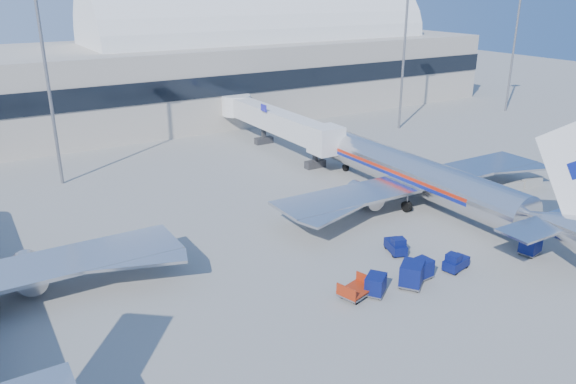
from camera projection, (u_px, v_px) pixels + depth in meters
ground at (370, 241)px, 48.95m from camera, size 260.00×260.00×0.00m
terminal at (67, 80)px, 84.64m from camera, size 170.00×28.15×21.00m
airliner_main at (421, 176)px, 56.40m from camera, size 32.00×37.26×12.07m
jetbridge_near at (271, 119)px, 76.00m from camera, size 4.40×27.50×6.25m
mast_west at (43, 49)px, 58.18m from camera, size 2.00×1.20×22.60m
mast_east at (406, 30)px, 82.46m from camera, size 2.00×1.20×22.60m
mast_far_east at (517, 24)px, 94.60m from camera, size 2.00×1.20×22.60m
barrier_near at (492, 193)px, 59.14m from camera, size 3.00×0.55×0.90m
barrier_mid at (513, 187)px, 60.74m from camera, size 3.00×0.55×0.90m
barrier_far at (532, 182)px, 62.34m from camera, size 3.00×0.55×0.90m
tug_lead at (455, 262)px, 43.81m from camera, size 2.50×1.64×1.50m
tug_right at (521, 219)px, 51.69m from camera, size 2.55×2.63×1.59m
tug_left at (396, 245)px, 46.55m from camera, size 1.84×2.60×1.53m
cart_train_a at (421, 269)px, 42.49m from camera, size 1.86×1.48×1.54m
cart_train_b at (412, 274)px, 41.39m from camera, size 2.62×2.52×1.84m
cart_train_c at (376, 284)px, 40.28m from camera, size 2.16×2.06×1.51m
cart_solo_near at (531, 245)px, 46.33m from camera, size 2.01×1.69×1.56m
cart_solo_far at (563, 223)px, 50.18m from camera, size 2.64×2.42×1.88m
cart_open_red at (356, 291)px, 40.07m from camera, size 2.83×2.34×0.66m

